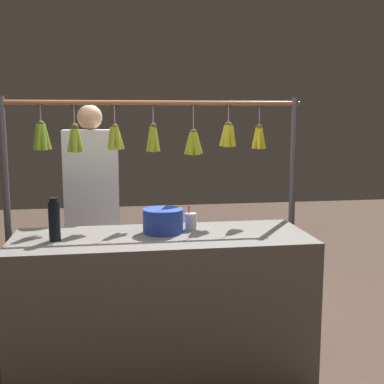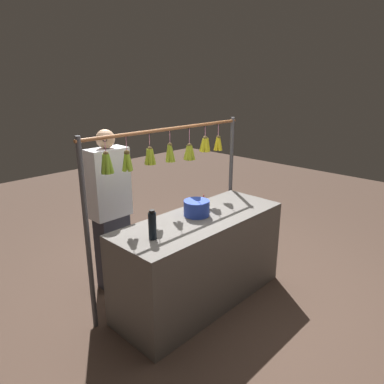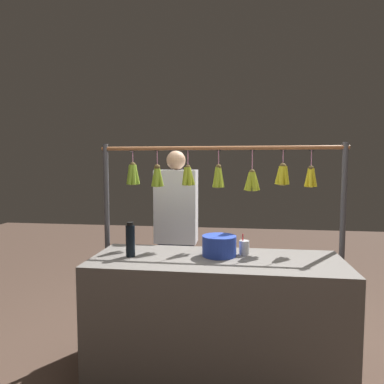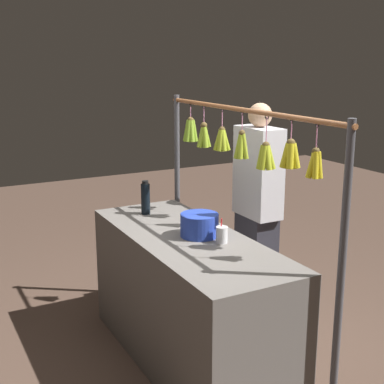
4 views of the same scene
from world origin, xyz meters
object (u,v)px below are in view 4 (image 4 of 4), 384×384
object	(u,v)px
blue_bucket	(199,225)
vendor_person	(257,211)
drink_cup	(222,235)
water_bottle	(146,198)

from	to	relation	value
blue_bucket	vendor_person	size ratio (longest dim) A/B	0.15
drink_cup	water_bottle	bearing A→B (deg)	11.24
water_bottle	vendor_person	distance (m)	0.92
blue_bucket	vendor_person	world-z (taller)	vendor_person
drink_cup	vendor_person	bearing A→B (deg)	-48.19
water_bottle	blue_bucket	world-z (taller)	water_bottle
blue_bucket	vendor_person	bearing A→B (deg)	-59.39
water_bottle	vendor_person	xyz separation A→B (m)	(-0.18, -0.89, -0.18)
blue_bucket	drink_cup	bearing A→B (deg)	-162.04
blue_bucket	vendor_person	xyz separation A→B (m)	(0.46, -0.78, -0.13)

